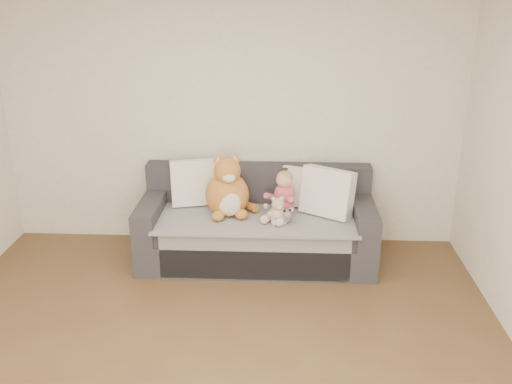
{
  "coord_description": "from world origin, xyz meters",
  "views": [
    {
      "loc": [
        0.49,
        -2.93,
        2.56
      ],
      "look_at": [
        0.27,
        1.87,
        0.75
      ],
      "focal_mm": 40.0,
      "sensor_mm": 36.0,
      "label": 1
    }
  ],
  "objects_px": {
    "sofa": "(257,228)",
    "teddy_bear": "(278,212)",
    "toddler": "(283,197)",
    "sippy_cup": "(277,220)",
    "plush_cat": "(228,191)"
  },
  "relations": [
    {
      "from": "sofa",
      "to": "toddler",
      "type": "relative_size",
      "value": 5.06
    },
    {
      "from": "sofa",
      "to": "sippy_cup",
      "type": "bearing_deg",
      "value": -55.76
    },
    {
      "from": "sofa",
      "to": "teddy_bear",
      "type": "relative_size",
      "value": 8.38
    },
    {
      "from": "plush_cat",
      "to": "teddy_bear",
      "type": "relative_size",
      "value": 2.38
    },
    {
      "from": "sofa",
      "to": "sippy_cup",
      "type": "xyz_separation_m",
      "value": [
        0.2,
        -0.29,
        0.22
      ]
    },
    {
      "from": "sofa",
      "to": "teddy_bear",
      "type": "xyz_separation_m",
      "value": [
        0.2,
        -0.25,
        0.27
      ]
    },
    {
      "from": "sofa",
      "to": "toddler",
      "type": "xyz_separation_m",
      "value": [
        0.24,
        -0.05,
        0.34
      ]
    },
    {
      "from": "toddler",
      "to": "plush_cat",
      "type": "height_order",
      "value": "plush_cat"
    },
    {
      "from": "plush_cat",
      "to": "teddy_bear",
      "type": "bearing_deg",
      "value": -34.83
    },
    {
      "from": "toddler",
      "to": "teddy_bear",
      "type": "xyz_separation_m",
      "value": [
        -0.04,
        -0.19,
        -0.07
      ]
    },
    {
      "from": "toddler",
      "to": "teddy_bear",
      "type": "relative_size",
      "value": 1.66
    },
    {
      "from": "plush_cat",
      "to": "sippy_cup",
      "type": "xyz_separation_m",
      "value": [
        0.47,
        -0.24,
        -0.18
      ]
    },
    {
      "from": "plush_cat",
      "to": "teddy_bear",
      "type": "height_order",
      "value": "plush_cat"
    },
    {
      "from": "toddler",
      "to": "sippy_cup",
      "type": "relative_size",
      "value": 4.34
    },
    {
      "from": "sofa",
      "to": "teddy_bear",
      "type": "bearing_deg",
      "value": -50.77
    }
  ]
}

